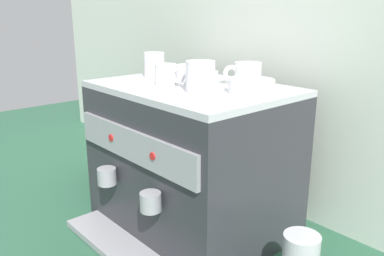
{
  "coord_description": "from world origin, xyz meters",
  "views": [
    {
      "loc": [
        0.89,
        -0.79,
        0.67
      ],
      "look_at": [
        0.0,
        0.0,
        0.33
      ],
      "focal_mm": 37.86,
      "sensor_mm": 36.0,
      "label": 1
    }
  ],
  "objects_px": {
    "espresso_machine": "(191,158)",
    "ceramic_bowl_0": "(193,72)",
    "ceramic_cup_2": "(167,75)",
    "ceramic_cup_1": "(247,73)",
    "coffee_grinder": "(112,131)",
    "ceramic_cup_3": "(155,65)",
    "ceramic_bowl_2": "(251,86)",
    "ceramic_cup_0": "(201,76)",
    "ceramic_bowl_1": "(201,78)"
  },
  "relations": [
    {
      "from": "espresso_machine",
      "to": "ceramic_bowl_0",
      "type": "relative_size",
      "value": 4.93
    },
    {
      "from": "ceramic_cup_2",
      "to": "ceramic_cup_1",
      "type": "bearing_deg",
      "value": 54.11
    },
    {
      "from": "espresso_machine",
      "to": "coffee_grinder",
      "type": "xyz_separation_m",
      "value": [
        -0.51,
        0.02,
        -0.03
      ]
    },
    {
      "from": "ceramic_cup_3",
      "to": "ceramic_bowl_2",
      "type": "distance_m",
      "value": 0.39
    },
    {
      "from": "ceramic_cup_0",
      "to": "ceramic_cup_2",
      "type": "xyz_separation_m",
      "value": [
        -0.13,
        -0.01,
        -0.01
      ]
    },
    {
      "from": "espresso_machine",
      "to": "ceramic_bowl_0",
      "type": "height_order",
      "value": "ceramic_bowl_0"
    },
    {
      "from": "ceramic_cup_3",
      "to": "ceramic_bowl_1",
      "type": "xyz_separation_m",
      "value": [
        0.2,
        0.02,
        -0.02
      ]
    },
    {
      "from": "ceramic_cup_3",
      "to": "ceramic_bowl_0",
      "type": "bearing_deg",
      "value": 43.37
    },
    {
      "from": "espresso_machine",
      "to": "ceramic_bowl_0",
      "type": "bearing_deg",
      "value": 135.65
    },
    {
      "from": "ceramic_cup_3",
      "to": "ceramic_bowl_0",
      "type": "distance_m",
      "value": 0.13
    },
    {
      "from": "ceramic_cup_0",
      "to": "ceramic_bowl_1",
      "type": "xyz_separation_m",
      "value": [
        -0.08,
        0.07,
        -0.02
      ]
    },
    {
      "from": "ceramic_cup_2",
      "to": "coffee_grinder",
      "type": "distance_m",
      "value": 0.54
    },
    {
      "from": "ceramic_cup_3",
      "to": "ceramic_bowl_0",
      "type": "relative_size",
      "value": 0.83
    },
    {
      "from": "ceramic_cup_0",
      "to": "ceramic_cup_3",
      "type": "distance_m",
      "value": 0.29
    },
    {
      "from": "ceramic_bowl_1",
      "to": "coffee_grinder",
      "type": "relative_size",
      "value": 0.24
    },
    {
      "from": "ceramic_bowl_0",
      "to": "ceramic_bowl_1",
      "type": "height_order",
      "value": "ceramic_bowl_0"
    },
    {
      "from": "ceramic_bowl_0",
      "to": "coffee_grinder",
      "type": "bearing_deg",
      "value": -167.78
    },
    {
      "from": "ceramic_cup_1",
      "to": "ceramic_cup_2",
      "type": "height_order",
      "value": "ceramic_cup_1"
    },
    {
      "from": "ceramic_cup_3",
      "to": "coffee_grinder",
      "type": "height_order",
      "value": "ceramic_cup_3"
    },
    {
      "from": "ceramic_cup_2",
      "to": "coffee_grinder",
      "type": "bearing_deg",
      "value": 171.63
    },
    {
      "from": "ceramic_cup_1",
      "to": "coffee_grinder",
      "type": "relative_size",
      "value": 0.25
    },
    {
      "from": "ceramic_cup_0",
      "to": "ceramic_bowl_1",
      "type": "relative_size",
      "value": 1.15
    },
    {
      "from": "ceramic_cup_0",
      "to": "ceramic_bowl_2",
      "type": "distance_m",
      "value": 0.14
    },
    {
      "from": "ceramic_cup_1",
      "to": "ceramic_bowl_2",
      "type": "xyz_separation_m",
      "value": [
        0.1,
        -0.09,
        -0.01
      ]
    },
    {
      "from": "ceramic_bowl_2",
      "to": "ceramic_cup_1",
      "type": "bearing_deg",
      "value": 136.67
    },
    {
      "from": "ceramic_cup_1",
      "to": "ceramic_bowl_2",
      "type": "height_order",
      "value": "ceramic_cup_1"
    },
    {
      "from": "ceramic_cup_3",
      "to": "coffee_grinder",
      "type": "relative_size",
      "value": 0.23
    },
    {
      "from": "ceramic_bowl_2",
      "to": "ceramic_bowl_1",
      "type": "bearing_deg",
      "value": -176.01
    },
    {
      "from": "espresso_machine",
      "to": "ceramic_cup_2",
      "type": "bearing_deg",
      "value": -133.93
    },
    {
      "from": "ceramic_cup_3",
      "to": "ceramic_cup_1",
      "type": "bearing_deg",
      "value": 24.1
    },
    {
      "from": "ceramic_cup_2",
      "to": "ceramic_cup_3",
      "type": "bearing_deg",
      "value": 156.19
    },
    {
      "from": "ceramic_cup_0",
      "to": "coffee_grinder",
      "type": "bearing_deg",
      "value": 174.91
    },
    {
      "from": "ceramic_cup_0",
      "to": "espresso_machine",
      "type": "bearing_deg",
      "value": 155.93
    },
    {
      "from": "coffee_grinder",
      "to": "ceramic_bowl_0",
      "type": "bearing_deg",
      "value": 12.22
    },
    {
      "from": "ceramic_cup_0",
      "to": "ceramic_cup_3",
      "type": "xyz_separation_m",
      "value": [
        -0.28,
        0.05,
        -0.0
      ]
    },
    {
      "from": "ceramic_cup_1",
      "to": "ceramic_cup_2",
      "type": "relative_size",
      "value": 1.1
    },
    {
      "from": "ceramic_cup_3",
      "to": "ceramic_bowl_1",
      "type": "bearing_deg",
      "value": 6.22
    },
    {
      "from": "ceramic_cup_1",
      "to": "ceramic_cup_2",
      "type": "xyz_separation_m",
      "value": [
        -0.14,
        -0.19,
        -0.0
      ]
    },
    {
      "from": "ceramic_cup_2",
      "to": "ceramic_bowl_2",
      "type": "bearing_deg",
      "value": 22.66
    },
    {
      "from": "espresso_machine",
      "to": "coffee_grinder",
      "type": "bearing_deg",
      "value": 178.28
    },
    {
      "from": "ceramic_cup_3",
      "to": "ceramic_bowl_0",
      "type": "height_order",
      "value": "ceramic_cup_3"
    },
    {
      "from": "ceramic_cup_1",
      "to": "ceramic_cup_0",
      "type": "bearing_deg",
      "value": -92.41
    },
    {
      "from": "ceramic_bowl_1",
      "to": "coffee_grinder",
      "type": "height_order",
      "value": "ceramic_bowl_1"
    },
    {
      "from": "ceramic_bowl_2",
      "to": "coffee_grinder",
      "type": "height_order",
      "value": "ceramic_bowl_2"
    },
    {
      "from": "ceramic_cup_2",
      "to": "ceramic_bowl_2",
      "type": "distance_m",
      "value": 0.26
    },
    {
      "from": "ceramic_cup_3",
      "to": "ceramic_bowl_0",
      "type": "xyz_separation_m",
      "value": [
        0.09,
        0.09,
        -0.02
      ]
    },
    {
      "from": "ceramic_bowl_0",
      "to": "coffee_grinder",
      "type": "distance_m",
      "value": 0.49
    },
    {
      "from": "espresso_machine",
      "to": "ceramic_bowl_2",
      "type": "bearing_deg",
      "value": 14.32
    },
    {
      "from": "espresso_machine",
      "to": "ceramic_cup_0",
      "type": "distance_m",
      "value": 0.29
    },
    {
      "from": "ceramic_cup_2",
      "to": "ceramic_bowl_0",
      "type": "xyz_separation_m",
      "value": [
        -0.05,
        0.15,
        -0.01
      ]
    }
  ]
}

